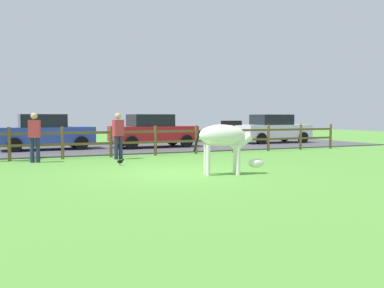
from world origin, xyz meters
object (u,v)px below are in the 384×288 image
at_px(zebra, 225,139).
at_px(visitor_left_of_tree, 118,134).
at_px(parked_car_blue, 45,132).
at_px(parked_car_red, 153,131).
at_px(visitor_right_of_tree, 35,135).
at_px(crow_on_grass, 120,161).
at_px(parked_car_white, 273,128).

relative_size(zebra, visitor_left_of_tree, 1.17).
distance_m(parked_car_blue, parked_car_red, 4.81).
height_order(parked_car_blue, visitor_right_of_tree, visitor_right_of_tree).
distance_m(crow_on_grass, parked_car_blue, 6.98).
bearing_deg(visitor_left_of_tree, zebra, -72.22).
relative_size(parked_car_red, visitor_right_of_tree, 2.48).
distance_m(crow_on_grass, visitor_right_of_tree, 3.15).
distance_m(visitor_left_of_tree, visitor_right_of_tree, 2.78).
bearing_deg(visitor_left_of_tree, parked_car_blue, 112.98).
distance_m(parked_car_white, parked_car_red, 7.18).
bearing_deg(zebra, parked_car_red, 83.24).
bearing_deg(crow_on_grass, parked_car_white, 33.14).
bearing_deg(parked_car_white, zebra, -130.04).
bearing_deg(crow_on_grass, zebra, -57.33).
relative_size(visitor_left_of_tree, visitor_right_of_tree, 1.00).
height_order(parked_car_white, parked_car_red, same).
bearing_deg(visitor_left_of_tree, parked_car_white, 26.08).
xyz_separation_m(crow_on_grass, parked_car_red, (3.11, 6.21, 0.72)).
relative_size(zebra, parked_car_white, 0.48).
distance_m(crow_on_grass, parked_car_red, 6.99).
relative_size(zebra, parked_car_red, 0.47).
bearing_deg(parked_car_red, visitor_left_of_tree, -122.02).
distance_m(parked_car_white, parked_car_blue, 11.93).
bearing_deg(visitor_right_of_tree, visitor_left_of_tree, -0.59).
height_order(zebra, visitor_left_of_tree, visitor_left_of_tree).
bearing_deg(parked_car_white, parked_car_blue, 179.82).
distance_m(parked_car_red, visitor_left_of_tree, 5.11).
height_order(crow_on_grass, visitor_left_of_tree, visitor_left_of_tree).
xyz_separation_m(parked_car_blue, visitor_left_of_tree, (2.06, -4.87, 0.06)).
height_order(parked_car_red, visitor_left_of_tree, visitor_left_of_tree).
height_order(parked_car_red, visitor_right_of_tree, visitor_right_of_tree).
bearing_deg(visitor_left_of_tree, visitor_right_of_tree, 179.41).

